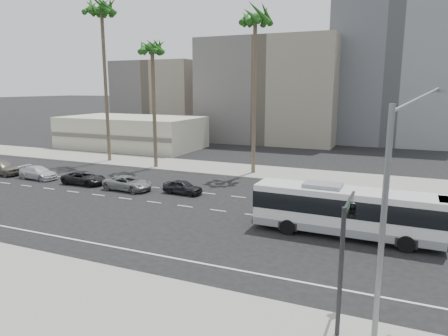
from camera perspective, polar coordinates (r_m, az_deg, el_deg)
The scene contains 19 objects.
ground at distance 31.88m, azimuth 4.11°, elevation -6.54°, with size 700.00×700.00×0.00m, color black.
sidewalk_north at distance 46.31m, azimuth 10.49°, elevation -0.99°, with size 120.00×7.00×0.15m, color gray.
sidewalk_south at distance 19.12m, azimuth -12.45°, elevation -19.31°, with size 120.00×7.00×0.15m, color gray.
commercial_low at distance 68.10m, azimuth -12.71°, elevation 4.86°, with size 22.00×12.16×5.00m.
midrise_beige_west at distance 76.90m, azimuth 6.95°, elevation 10.60°, with size 24.00×18.00×18.00m, color slate.
midrise_gray_center at distance 80.78m, azimuth 22.59°, elevation 12.71°, with size 20.00×20.00×26.00m, color slate.
midrise_beige_far at distance 92.18m, azimuth -8.05°, elevation 9.72°, with size 18.00×16.00×15.00m, color slate.
civic_tower at distance 280.46m, azimuth 21.77°, elevation 16.40°, with size 42.00×42.00×129.00m.
city_bus at distance 28.13m, azimuth 16.49°, elevation -5.58°, with size 11.98×2.93×3.43m.
car_a at distance 38.02m, azimuth -5.77°, elevation -2.64°, with size 3.77×1.52×1.29m, color black.
car_b at distance 40.27m, azimuth -13.21°, elevation -2.05°, with size 4.87×2.25×1.35m, color gray.
car_c at distance 43.89m, azimuth -18.86°, elevation -1.32°, with size 4.64×2.14×1.29m, color black.
car_d at distance 48.23m, azimuth -24.40°, elevation -0.60°, with size 4.65×1.89×1.35m, color silver.
car_e at distance 52.38m, azimuth -28.46°, elevation 0.10°, with size 4.96×2.00×1.69m, color #6A6258.
streetlight_corner at distance 16.14m, azimuth 22.13°, elevation -4.95°, with size 2.11×4.34×9.64m.
traffic_signal at distance 18.46m, azimuth 17.31°, elevation -5.80°, with size 2.44×3.21×5.35m.
palm_near at distance 46.32m, azimuth 4.36°, elevation 19.57°, with size 5.40×5.40×18.17m.
palm_mid at distance 50.03m, azimuth -9.95°, elevation 15.74°, with size 4.96×4.96×15.34m.
palm_far at distance 56.35m, azimuth -16.64°, elevation 19.95°, with size 6.00×6.00×20.59m.
Camera 1 is at (9.95, -28.69, 9.70)m, focal length 32.91 mm.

